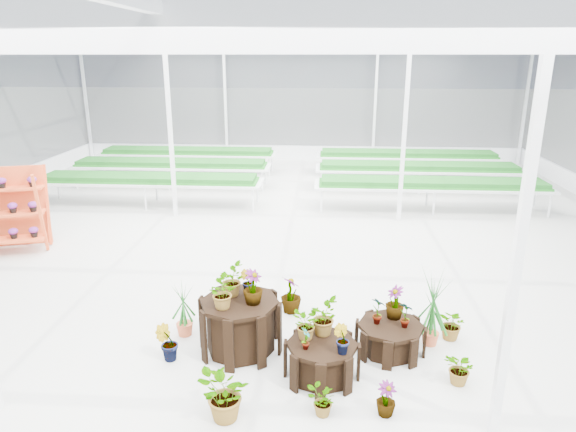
# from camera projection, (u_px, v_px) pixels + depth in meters

# --- Properties ---
(ground_plane) EXTENTS (24.00, 24.00, 0.00)m
(ground_plane) POSITION_uv_depth(u_px,v_px,m) (271.00, 280.00, 9.98)
(ground_plane) COLOR gray
(ground_plane) RESTS_ON ground
(greenhouse_shell) EXTENTS (18.00, 24.00, 4.50)m
(greenhouse_shell) POSITION_uv_depth(u_px,v_px,m) (270.00, 167.00, 9.30)
(greenhouse_shell) COLOR white
(greenhouse_shell) RESTS_ON ground
(steel_frame) EXTENTS (18.00, 24.00, 4.50)m
(steel_frame) POSITION_uv_depth(u_px,v_px,m) (270.00, 167.00, 9.30)
(steel_frame) COLOR silver
(steel_frame) RESTS_ON ground
(nursery_benches) EXTENTS (16.00, 7.00, 0.84)m
(nursery_benches) POSITION_uv_depth(u_px,v_px,m) (293.00, 176.00, 16.70)
(nursery_benches) COLOR silver
(nursery_benches) RESTS_ON ground
(plinth_tall) EXTENTS (1.31, 1.31, 0.81)m
(plinth_tall) POSITION_uv_depth(u_px,v_px,m) (240.00, 325.00, 7.52)
(plinth_tall) COLOR black
(plinth_tall) RESTS_ON ground
(plinth_mid) EXTENTS (1.01, 1.01, 0.52)m
(plinth_mid) POSITION_uv_depth(u_px,v_px,m) (322.00, 360.00, 6.92)
(plinth_mid) COLOR black
(plinth_mid) RESTS_ON ground
(plinth_low) EXTENTS (1.15, 1.15, 0.44)m
(plinth_low) POSITION_uv_depth(u_px,v_px,m) (390.00, 338.00, 7.53)
(plinth_low) COLOR black
(plinth_low) RESTS_ON ground
(shelf_rack) EXTENTS (1.93, 1.38, 1.84)m
(shelf_rack) POSITION_uv_depth(u_px,v_px,m) (4.00, 211.00, 11.21)
(shelf_rack) COLOR #C9451E
(shelf_rack) RESTS_ON ground
(nursery_plants) EXTENTS (4.68, 3.38, 1.33)m
(nursery_plants) POSITION_uv_depth(u_px,v_px,m) (301.00, 323.00, 7.32)
(nursery_plants) COLOR #155117
(nursery_plants) RESTS_ON ground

